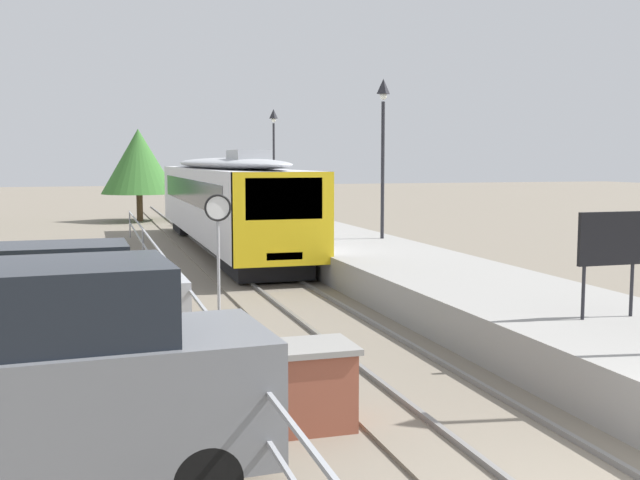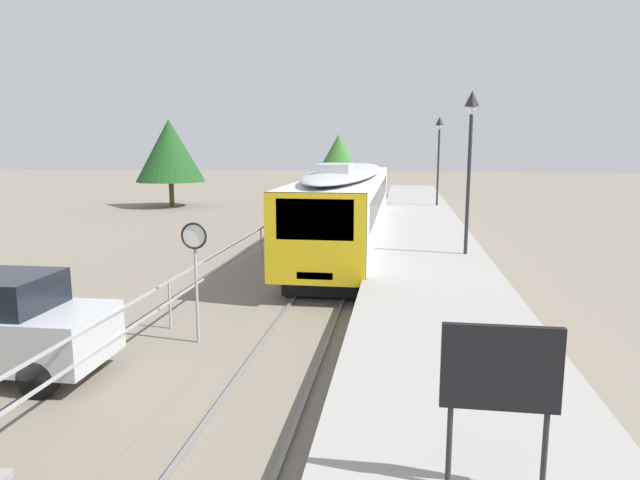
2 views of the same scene
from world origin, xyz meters
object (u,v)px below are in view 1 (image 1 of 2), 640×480
platform_notice_board (610,242)px  speed_limit_sign (218,225)px  commuter_train (225,197)px  parked_van_grey (25,382)px  parked_suv_silver (55,297)px  brick_utility_cabinet (309,385)px  platform_lamp_mid_platform (383,128)px  platform_lamp_far_end (274,140)px

platform_notice_board → speed_limit_sign: 8.31m
speed_limit_sign → commuter_train: bearing=79.7°
commuter_train → parked_van_grey: 21.89m
parked_suv_silver → brick_utility_cabinet: bearing=-55.9°
platform_lamp_mid_platform → platform_lamp_far_end: size_ratio=1.00×
platform_lamp_far_end → platform_notice_board: bearing=-92.2°
commuter_train → platform_notice_board: 18.84m
parked_van_grey → parked_suv_silver: size_ratio=1.08×
commuter_train → platform_lamp_mid_platform: bearing=-49.3°
platform_notice_board → parked_suv_silver: size_ratio=0.39×
platform_lamp_mid_platform → parked_van_grey: bearing=-122.6°
parked_van_grey → speed_limit_sign: bearing=68.6°
commuter_train → platform_lamp_far_end: (4.49, 10.71, 2.48)m
commuter_train → parked_van_grey: (-5.68, -21.12, -0.85)m
platform_lamp_mid_platform → parked_suv_silver: 14.36m
brick_utility_cabinet → parked_van_grey: parked_van_grey is taller
platform_lamp_mid_platform → speed_limit_sign: 10.17m
platform_lamp_mid_platform → platform_lamp_far_end: (0.00, 15.93, 0.00)m
platform_lamp_far_end → commuter_train: bearing=-112.7°
platform_lamp_far_end → speed_limit_sign: bearing=-106.3°
platform_lamp_far_end → brick_utility_cabinet: bearing=-102.5°
platform_lamp_far_end → parked_suv_silver: bearing=-111.7°
commuter_train → platform_notice_board: bearing=-79.8°
parked_suv_silver → commuter_train: bearing=69.0°
platform_lamp_far_end → platform_notice_board: platform_lamp_far_end is taller
platform_lamp_far_end → parked_suv_silver: size_ratio=1.15×
speed_limit_sign → parked_van_grey: speed_limit_sign is taller
platform_notice_board → platform_lamp_mid_platform: bearing=85.1°
platform_lamp_far_end → parked_van_grey: bearing=-107.7°
parked_suv_silver → parked_van_grey: bearing=-90.2°
platform_lamp_mid_platform → platform_lamp_far_end: 15.93m
brick_utility_cabinet → platform_notice_board: bearing=12.3°
commuter_train → parked_suv_silver: 15.83m
parked_van_grey → parked_suv_silver: parked_van_grey is taller
brick_utility_cabinet → parked_van_grey: 3.75m
brick_utility_cabinet → parked_suv_silver: parked_suv_silver is taller
platform_lamp_mid_platform → speed_limit_sign: bearing=-133.2°
platform_lamp_mid_platform → platform_lamp_far_end: same height
platform_lamp_mid_platform → speed_limit_sign: (-6.75, -7.19, -2.50)m
commuter_train → platform_lamp_mid_platform: platform_lamp_mid_platform is taller
platform_lamp_mid_platform → speed_limit_sign: size_ratio=1.91×
platform_lamp_far_end → platform_lamp_mid_platform: bearing=-90.0°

